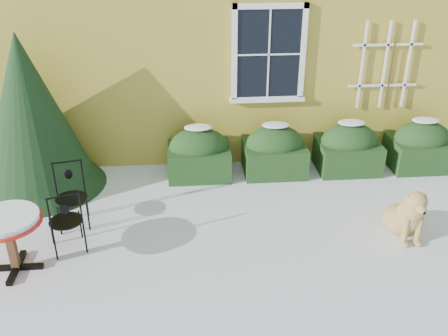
{
  "coord_description": "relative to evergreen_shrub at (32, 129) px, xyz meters",
  "views": [
    {
      "loc": [
        -0.5,
        -5.12,
        4.02
      ],
      "look_at": [
        0.0,
        1.0,
        0.9
      ],
      "focal_mm": 40.0,
      "sensor_mm": 36.0,
      "label": 1
    }
  ],
  "objects": [
    {
      "name": "ground",
      "position": [
        2.92,
        -2.37,
        -1.02
      ],
      "size": [
        80.0,
        80.0,
        0.0
      ],
      "primitive_type": "plane",
      "color": "white",
      "rests_on": "ground"
    },
    {
      "name": "hedge_row",
      "position": [
        4.57,
        0.18,
        -0.62
      ],
      "size": [
        4.95,
        0.8,
        0.91
      ],
      "color": "#173313",
      "rests_on": "ground"
    },
    {
      "name": "evergreen_shrub",
      "position": [
        0.0,
        0.0,
        0.0
      ],
      "size": [
        2.1,
        2.1,
        2.54
      ],
      "rotation": [
        0.0,
        0.0,
        -0.32
      ],
      "color": "black",
      "rests_on": "ground"
    },
    {
      "name": "bistro_table",
      "position": [
        0.2,
        -2.22,
        -0.36
      ],
      "size": [
        0.85,
        0.85,
        0.79
      ],
      "rotation": [
        0.0,
        0.0,
        0.15
      ],
      "color": "black",
      "rests_on": "ground"
    },
    {
      "name": "patio_chair_near",
      "position": [
        0.81,
        -1.85,
        -0.56
      ],
      "size": [
        0.52,
        0.52,
        0.92
      ],
      "rotation": [
        0.0,
        0.0,
        3.47
      ],
      "color": "black",
      "rests_on": "ground"
    },
    {
      "name": "patio_chair_far",
      "position": [
        0.75,
        -1.2,
        -0.55
      ],
      "size": [
        0.49,
        0.49,
        0.94
      ],
      "rotation": [
        0.0,
        0.0,
        0.21
      ],
      "color": "black",
      "rests_on": "ground"
    },
    {
      "name": "dog",
      "position": [
        5.4,
        -1.9,
        -0.69
      ],
      "size": [
        0.55,
        0.91,
        0.81
      ],
      "rotation": [
        0.0,
        0.0,
        0.04
      ],
      "color": "tan",
      "rests_on": "ground"
    }
  ]
}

